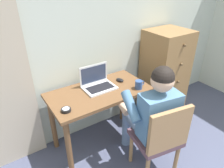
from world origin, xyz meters
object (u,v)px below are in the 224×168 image
Objects in this scene: chair at (160,137)px; dresser at (164,75)px; person_seated at (151,111)px; desk at (99,100)px; laptop at (98,83)px; coffee_mug at (139,85)px; desk_clock at (66,110)px; computer_mouse at (120,80)px.

dresser is at bearing 42.82° from chair.
dresser is 1.03× the size of person_seated.
laptop reaches higher than desk.
laptop is 2.83× the size of coffee_mug.
chair reaches higher than coffee_mug.
person_seated is (0.28, -0.51, 0.05)m from desk.
chair is 0.92m from desk_clock.
coffee_mug is at bearing -26.51° from desk.
coffee_mug is (0.14, 0.50, 0.30)m from chair.
computer_mouse is 0.83× the size of coffee_mug.
coffee_mug is at bearing -3.18° from desk_clock.
desk is 0.75m from chair.
coffee_mug is (0.11, 0.32, 0.11)m from person_seated.
chair is 0.26m from person_seated.
person_seated is at bearing 80.90° from chair.
computer_mouse is (0.31, 0.06, 0.14)m from desk.
dresser is 10.14× the size of coffee_mug.
person_seated is 0.36m from coffee_mug.
dresser reaches higher than coffee_mug.
desk_clock is (-0.47, -0.23, -0.04)m from laptop.
computer_mouse is 1.11× the size of desk_clock.
chair reaches higher than computer_mouse.
dresser is (1.06, 0.06, 0.00)m from desk.
desk is 0.48m from desk_clock.
desk is 0.59m from person_seated.
person_seated is at bearing -143.80° from dresser.
coffee_mug is (-0.68, -0.25, 0.17)m from dresser.
laptop is at bearing 178.86° from dresser.
person_seated reaches higher than laptop.
coffee_mug is at bearing -159.43° from dresser.
chair is at bearing -70.20° from desk.
chair is at bearing -105.43° from coffee_mug.
desk is 10.86× the size of computer_mouse.
desk is at bearing -176.77° from dresser.
computer_mouse is (-0.75, -0.00, 0.14)m from dresser.
laptop is 0.29m from computer_mouse.
person_seated is (-0.78, -0.57, 0.05)m from dresser.
desk is 1.07m from dresser.
coffee_mug is (0.39, -0.19, 0.17)m from desk.
desk is 1.26× the size of chair.
laptop is at bearing 69.70° from desk.
dresser is 0.74m from coffee_mug.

